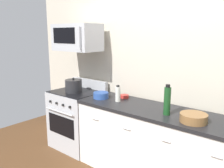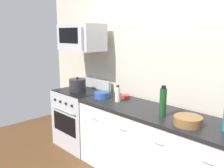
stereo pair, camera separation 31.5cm
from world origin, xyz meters
The scene contains 10 objects.
back_wall centered at (0.00, 0.41, 1.35)m, with size 5.27×0.10×2.70m, color beige.
counter_unit centered at (0.00, 0.00, 0.46)m, with size 2.18×0.66×0.92m.
range_oven centered at (-1.47, 0.00, 0.47)m, with size 0.76×0.69×1.07m.
microwave centered at (-1.47, 0.05, 1.75)m, with size 0.74×0.44×0.40m.
bottle_vinegar_white centered at (-0.62, -0.02, 1.03)m, with size 0.07×0.07×0.22m.
bottle_wine_green centered at (0.13, -0.08, 1.08)m, with size 0.08×0.08×0.34m.
bowl_wooden_salad centered at (0.45, -0.12, 0.97)m, with size 0.28×0.28×0.09m.
bowl_blue_mixing centered at (-0.90, -0.05, 0.96)m, with size 0.21×0.21×0.08m.
bowl_red_small centered at (-0.66, 0.18, 0.94)m, with size 0.12×0.12×0.04m.
stockpot centered at (-1.47, -0.05, 1.02)m, with size 0.26×0.26×0.23m.
Camera 2 is at (1.51, -2.21, 1.81)m, focal length 38.03 mm.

